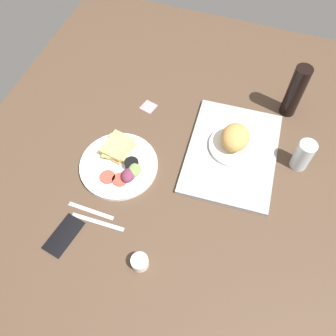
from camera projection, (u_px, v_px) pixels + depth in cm
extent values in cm
cube|color=#4C3828|center=(162.00, 169.00, 132.34)|extent=(190.00, 150.00, 3.00)
cube|color=#9EA0A3|center=(232.00, 152.00, 133.54)|extent=(46.80, 35.51, 1.60)
cylinder|color=white|center=(234.00, 146.00, 133.28)|extent=(19.01, 19.01, 1.40)
ellipsoid|color=tan|center=(235.00, 138.00, 129.38)|extent=(12.15, 10.50, 8.29)
cylinder|color=white|center=(119.00, 165.00, 130.52)|extent=(29.06, 29.06, 1.60)
cube|color=#DBB266|center=(118.00, 149.00, 132.56)|extent=(12.83, 11.37, 1.40)
cube|color=#B2C66B|center=(118.00, 147.00, 131.54)|extent=(11.87, 10.09, 1.00)
cube|color=#DBB266|center=(117.00, 145.00, 130.52)|extent=(12.42, 10.81, 1.40)
cylinder|color=#D14738|center=(108.00, 177.00, 126.51)|extent=(5.60, 5.60, 0.80)
cylinder|color=#D14738|center=(120.00, 180.00, 125.93)|extent=(5.60, 5.60, 0.80)
cylinder|color=black|center=(132.00, 164.00, 128.05)|extent=(5.20, 5.20, 3.00)
cylinder|color=#EFEACC|center=(131.00, 163.00, 127.11)|extent=(4.26, 4.26, 0.60)
ellipsoid|color=#729E4C|center=(134.00, 170.00, 126.39)|extent=(6.00, 4.80, 3.60)
ellipsoid|color=#6B2D47|center=(128.00, 175.00, 125.30)|extent=(6.00, 4.80, 3.60)
cylinder|color=silver|center=(303.00, 155.00, 126.25)|extent=(6.39, 6.39, 12.67)
cylinder|color=black|center=(295.00, 91.00, 135.49)|extent=(6.40, 6.40, 23.11)
cylinder|color=silver|center=(140.00, 262.00, 110.27)|extent=(5.60, 5.60, 4.00)
cube|color=#B7B7BC|center=(91.00, 211.00, 121.43)|extent=(1.66, 17.02, 0.50)
cube|color=#B7B7BC|center=(98.00, 222.00, 119.27)|extent=(1.95, 19.03, 0.50)
cube|color=black|center=(64.00, 235.00, 116.64)|extent=(15.51, 9.81, 0.80)
cube|color=pink|center=(149.00, 107.00, 146.54)|extent=(6.83, 6.83, 0.12)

